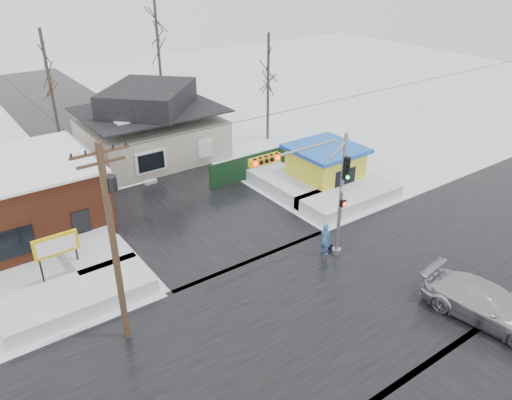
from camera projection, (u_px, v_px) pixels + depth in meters
ground at (319, 309)px, 23.36m from camera, size 120.00×120.00×0.00m
road_ns at (319, 309)px, 23.35m from camera, size 10.00×120.00×0.02m
road_ew at (319, 309)px, 23.35m from camera, size 120.00×10.00×0.02m
snowbank_nw at (77, 297)px, 23.56m from camera, size 7.00×3.00×0.80m
snowbank_ne at (349, 197)px, 32.92m from camera, size 7.00×3.00×0.80m
snowbank_nside_w at (84, 239)px, 28.22m from camera, size 3.00×8.00×0.80m
snowbank_nside_e at (279, 179)px, 35.49m from camera, size 3.00×8.00×0.80m
traffic_signal at (320, 187)px, 24.70m from camera, size 6.05×0.68×7.00m
utility_pole at (114, 235)px, 19.44m from camera, size 3.15×0.44×9.00m
marquee_sign at (56, 246)px, 24.67m from camera, size 2.20×0.21×2.55m
house at (151, 125)px, 39.12m from camera, size 10.40×8.40×5.76m
kiosk at (325, 166)px, 34.86m from camera, size 4.60×4.60×2.88m
fence at (257, 165)px, 36.45m from camera, size 8.00×0.12×1.80m
tree_far_left at (45, 57)px, 36.47m from camera, size 3.00×3.00×10.00m
tree_far_mid at (156, 20)px, 42.39m from camera, size 3.00×3.00×12.00m
tree_far_right at (268, 56)px, 40.80m from camera, size 3.00×3.00×9.00m
pedestrian at (325, 239)px, 27.15m from camera, size 0.52×0.72×1.85m
car at (487, 304)px, 22.38m from camera, size 3.26×6.05×1.67m
shopping_bag at (330, 247)px, 27.83m from camera, size 0.30×0.21×0.35m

